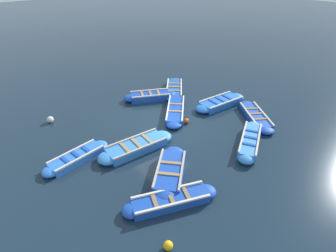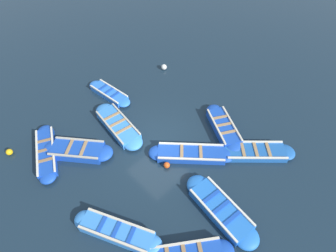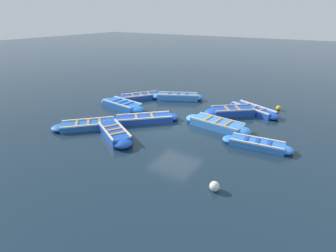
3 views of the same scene
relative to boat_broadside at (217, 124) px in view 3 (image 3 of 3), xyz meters
name	(u,v)px [view 3 (image 3 of 3)]	position (x,y,z in m)	size (l,w,h in m)	color
ground_plane	(176,124)	(2.04, 0.74, -0.19)	(120.00, 120.00, 0.00)	#162838
boat_broadside	(217,124)	(0.00, 0.00, 0.00)	(3.77, 1.36, 0.43)	#3884E0
boat_outer_right	(253,110)	(-0.96, -3.35, -0.02)	(3.45, 2.07, 0.39)	#1947B7
boat_bow_out	(114,133)	(3.73, 3.67, 0.01)	(3.27, 2.34, 0.45)	#1947B7
boat_drifting	(144,119)	(3.70, 1.35, -0.02)	(3.38, 3.28, 0.38)	#1947B7
boat_alongside	(89,125)	(5.65, 3.55, -0.04)	(3.21, 3.26, 0.35)	#1E59AD
boat_mid_row	(122,105)	(6.29, 0.21, 0.00)	(3.66, 1.38, 0.44)	blue
boat_outer_left	(178,97)	(4.20, -3.18, 0.01)	(3.45, 2.21, 0.45)	#3884E0
boat_end_of_row	(257,144)	(-2.35, 1.13, -0.04)	(3.13, 1.04, 0.35)	blue
boat_inner_gap	(141,97)	(6.50, -2.03, -0.04)	(2.75, 3.37, 0.35)	#1947B7
boat_stern_in	(232,112)	(-0.03, -2.29, 0.01)	(3.15, 2.84, 0.46)	#1947B7
buoy_orange_near	(161,114)	(3.36, 0.14, -0.05)	(0.27, 0.27, 0.27)	#E05119
buoy_yellow_far	(278,108)	(-2.17, -4.57, -0.04)	(0.30, 0.30, 0.30)	#EAB214
buoy_white_drifting	(215,186)	(-1.98, 5.03, -0.01)	(0.35, 0.35, 0.35)	silver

